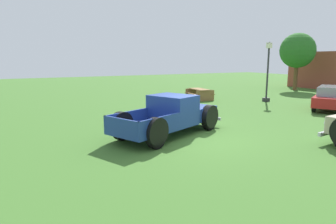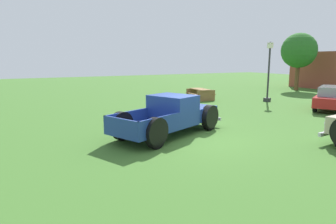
{
  "view_description": "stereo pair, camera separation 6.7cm",
  "coord_description": "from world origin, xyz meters",
  "px_view_note": "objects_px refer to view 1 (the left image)",
  "views": [
    {
      "loc": [
        9.01,
        -5.93,
        2.92
      ],
      "look_at": [
        -0.85,
        -0.66,
        0.9
      ],
      "focal_mm": 31.76,
      "sensor_mm": 36.0,
      "label": 1
    },
    {
      "loc": [
        9.04,
        -5.87,
        2.92
      ],
      "look_at": [
        -0.85,
        -0.66,
        0.9
      ],
      "focal_mm": 31.76,
      "sensor_mm": 36.0,
      "label": 2
    }
  ],
  "objects_px": {
    "sedan_distant_b": "(332,97)",
    "picnic_table": "(200,93)",
    "oak_tree_east": "(298,51)",
    "lamp_post_near": "(268,71)",
    "pickup_truck_foreground": "(174,115)"
  },
  "relations": [
    {
      "from": "sedan_distant_b",
      "to": "picnic_table",
      "type": "distance_m",
      "value": 8.34
    },
    {
      "from": "oak_tree_east",
      "to": "lamp_post_near",
      "type": "bearing_deg",
      "value": -62.66
    },
    {
      "from": "lamp_post_near",
      "to": "sedan_distant_b",
      "type": "bearing_deg",
      "value": 10.52
    },
    {
      "from": "lamp_post_near",
      "to": "picnic_table",
      "type": "height_order",
      "value": "lamp_post_near"
    },
    {
      "from": "sedan_distant_b",
      "to": "lamp_post_near",
      "type": "relative_size",
      "value": 1.08
    },
    {
      "from": "pickup_truck_foreground",
      "to": "lamp_post_near",
      "type": "xyz_separation_m",
      "value": [
        -4.68,
        9.92,
        1.39
      ]
    },
    {
      "from": "pickup_truck_foreground",
      "to": "oak_tree_east",
      "type": "bearing_deg",
      "value": 116.2
    },
    {
      "from": "pickup_truck_foreground",
      "to": "picnic_table",
      "type": "xyz_separation_m",
      "value": [
        -7.58,
        6.37,
        -0.23
      ]
    },
    {
      "from": "sedan_distant_b",
      "to": "oak_tree_east",
      "type": "bearing_deg",
      "value": 139.21
    },
    {
      "from": "pickup_truck_foreground",
      "to": "sedan_distant_b",
      "type": "distance_m",
      "value": 10.71
    },
    {
      "from": "pickup_truck_foreground",
      "to": "oak_tree_east",
      "type": "distance_m",
      "value": 20.17
    },
    {
      "from": "lamp_post_near",
      "to": "picnic_table",
      "type": "bearing_deg",
      "value": -129.22
    },
    {
      "from": "sedan_distant_b",
      "to": "oak_tree_east",
      "type": "height_order",
      "value": "oak_tree_east"
    },
    {
      "from": "sedan_distant_b",
      "to": "lamp_post_near",
      "type": "height_order",
      "value": "lamp_post_near"
    },
    {
      "from": "picnic_table",
      "to": "pickup_truck_foreground",
      "type": "bearing_deg",
      "value": -40.01
    }
  ]
}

